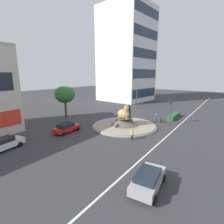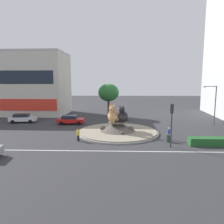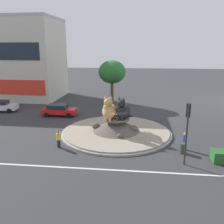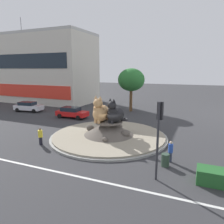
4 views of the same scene
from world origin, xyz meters
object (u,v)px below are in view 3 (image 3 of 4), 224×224
cat_statue_black (123,111)px  traffic_light_mast (187,122)px  broadleaf_tree_behind_island (112,72)px  cat_statue_calico (109,110)px  sedan_on_far_lane (0,106)px  pedestrian_blue_shirt (184,141)px  litter_bin (183,148)px  pedestrian_yellow_shirt (59,139)px  hatchback_near_shophouse (59,110)px

cat_statue_black → traffic_light_mast: 8.15m
traffic_light_mast → broadleaf_tree_behind_island: (-7.85, 19.80, 1.63)m
cat_statue_calico → sedan_on_far_lane: cat_statue_calico is taller
pedestrian_blue_shirt → litter_bin: pedestrian_blue_shirt is taller
traffic_light_mast → pedestrian_yellow_shirt: 11.21m
litter_bin → sedan_on_far_lane: bearing=154.0°
cat_statue_calico → broadleaf_tree_behind_island: size_ratio=0.38×
cat_statue_calico → broadleaf_tree_behind_island: 14.15m
hatchback_near_shophouse → litter_bin: bearing=-35.9°
cat_statue_black → broadleaf_tree_behind_island: bearing=-150.0°
pedestrian_blue_shirt → cat_statue_calico: bearing=101.6°
cat_statue_calico → hatchback_near_shophouse: (-7.44, 6.22, -1.78)m
cat_statue_calico → pedestrian_yellow_shirt: 5.95m
cat_statue_calico → sedan_on_far_lane: size_ratio=0.55×
traffic_light_mast → sedan_on_far_lane: bearing=69.3°
traffic_light_mast → litter_bin: size_ratio=5.36×
cat_statue_calico → pedestrian_blue_shirt: cat_statue_calico is taller
pedestrian_yellow_shirt → hatchback_near_shophouse: size_ratio=0.35×
pedestrian_yellow_shirt → hatchback_near_shophouse: 10.65m
cat_statue_calico → litter_bin: bearing=63.7°
traffic_light_mast → pedestrian_blue_shirt: traffic_light_mast is taller
hatchback_near_shophouse → traffic_light_mast: bearing=-41.3°
broadleaf_tree_behind_island → pedestrian_blue_shirt: size_ratio=4.33×
cat_statue_black → broadleaf_tree_behind_island: (-2.63, 13.61, 2.50)m
cat_statue_black → traffic_light_mast: size_ratio=0.51×
cat_statue_calico → hatchback_near_shophouse: size_ratio=0.58×
sedan_on_far_lane → litter_bin: sedan_on_far_lane is taller
cat_statue_calico → pedestrian_blue_shirt: 7.91m
traffic_light_mast → pedestrian_blue_shirt: (0.46, 2.80, -2.54)m
cat_statue_calico → pedestrian_blue_shirt: bearing=70.0°
cat_statue_black → litter_bin: (5.44, -4.24, -2.05)m
cat_statue_black → litter_bin: bearing=71.1°
broadleaf_tree_behind_island → pedestrian_blue_shirt: (8.31, -17.00, -4.17)m
litter_bin → cat_statue_calico: bearing=149.9°
cat_statue_calico → pedestrian_yellow_shirt: (-4.13, -3.90, -1.76)m
broadleaf_tree_behind_island → litter_bin: bearing=-65.7°
pedestrian_blue_shirt → cat_statue_black: bearing=94.6°
pedestrian_blue_shirt → pedestrian_yellow_shirt: 11.21m
pedestrian_blue_shirt → litter_bin: size_ratio=1.75×
broadleaf_tree_behind_island → pedestrian_yellow_shirt: bearing=-99.2°
cat_statue_calico → pedestrian_yellow_shirt: bearing=-42.7°
pedestrian_yellow_shirt → hatchback_near_shophouse: bearing=147.5°
traffic_light_mast → sedan_on_far_lane: traffic_light_mast is taller
sedan_on_far_lane → litter_bin: (23.11, -11.27, -0.37)m
pedestrian_yellow_shirt → litter_bin: bearing=39.1°
cat_statue_black → pedestrian_yellow_shirt: cat_statue_black is taller
broadleaf_tree_behind_island → hatchback_near_shophouse: broadleaf_tree_behind_island is taller
sedan_on_far_lane → hatchback_near_shophouse: (8.85, -1.09, -0.03)m
hatchback_near_shophouse → broadleaf_tree_behind_island: bearing=50.7°
cat_statue_calico → litter_bin: size_ratio=2.89×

